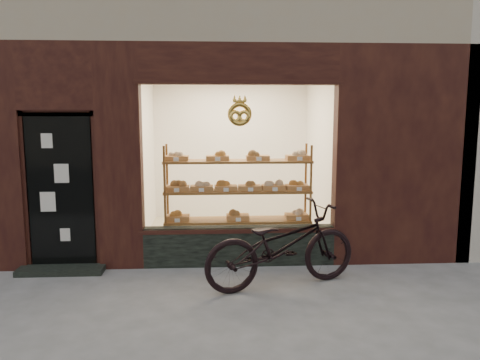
{
  "coord_description": "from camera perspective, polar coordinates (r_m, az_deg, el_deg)",
  "views": [
    {
      "loc": [
        0.09,
        -4.37,
        2.17
      ],
      "look_at": [
        0.45,
        2.0,
        1.25
      ],
      "focal_mm": 35.0,
      "sensor_mm": 36.0,
      "label": 1
    }
  ],
  "objects": [
    {
      "name": "bicycle",
      "position": [
        5.91,
        5.09,
        -7.94
      ],
      "size": [
        2.13,
        1.27,
        1.06
      ],
      "primitive_type": "imported",
      "rotation": [
        0.0,
        0.0,
        1.87
      ],
      "color": "black",
      "rests_on": "ground"
    },
    {
      "name": "display_shelf",
      "position": [
        7.05,
        -0.28,
        -2.32
      ],
      "size": [
        2.2,
        0.45,
        1.7
      ],
      "color": "brown",
      "rests_on": "ground"
    },
    {
      "name": "ground",
      "position": [
        4.88,
        -4.18,
        -18.2
      ],
      "size": [
        90.0,
        90.0,
        0.0
      ],
      "primitive_type": "plane",
      "color": "#5C5C5C"
    }
  ]
}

